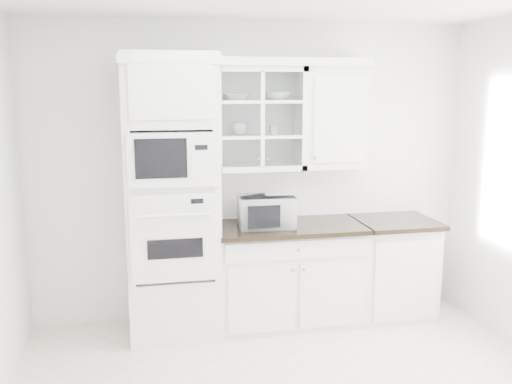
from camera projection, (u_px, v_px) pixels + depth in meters
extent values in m
cube|color=white|center=(252.00, 173.00, 5.23)|extent=(4.00, 0.02, 2.70)
cube|color=white|center=(172.00, 198.00, 4.81)|extent=(0.76, 0.65, 2.40)
cube|color=white|center=(175.00, 238.00, 4.53)|extent=(0.70, 0.03, 0.72)
cube|color=black|center=(175.00, 249.00, 4.53)|extent=(0.44, 0.01, 0.16)
cube|color=white|center=(173.00, 161.00, 4.42)|extent=(0.70, 0.03, 0.43)
cube|color=black|center=(161.00, 159.00, 4.38)|extent=(0.40, 0.01, 0.31)
cube|color=white|center=(289.00, 275.00, 5.17)|extent=(1.30, 0.60, 0.88)
cube|color=black|center=(290.00, 227.00, 5.05)|extent=(1.32, 0.67, 0.04)
cube|color=white|center=(392.00, 269.00, 5.36)|extent=(0.70, 0.60, 0.88)
cube|color=black|center=(395.00, 222.00, 5.24)|extent=(0.72, 0.67, 0.04)
cube|color=white|center=(259.00, 119.00, 4.99)|extent=(0.80, 0.33, 0.90)
cube|color=white|center=(259.00, 136.00, 5.02)|extent=(0.74, 0.29, 0.02)
cube|color=white|center=(259.00, 101.00, 4.96)|extent=(0.74, 0.29, 0.02)
cube|color=white|center=(332.00, 118.00, 5.12)|extent=(0.55, 0.33, 0.90)
cube|color=white|center=(247.00, 62.00, 4.85)|extent=(2.14, 0.38, 0.07)
imported|color=white|center=(266.00, 211.00, 4.97)|extent=(0.50, 0.42, 0.28)
imported|color=white|center=(237.00, 97.00, 4.93)|extent=(0.27, 0.27, 0.06)
imported|color=white|center=(279.00, 96.00, 5.00)|extent=(0.26, 0.26, 0.07)
imported|color=white|center=(240.00, 129.00, 4.98)|extent=(0.15, 0.15, 0.11)
imported|color=white|center=(274.00, 130.00, 5.02)|extent=(0.09, 0.09, 0.08)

